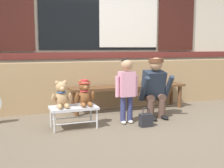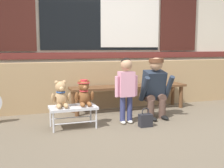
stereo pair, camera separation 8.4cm
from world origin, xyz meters
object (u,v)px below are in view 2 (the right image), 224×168
adult_crouching (155,88)px  handbag_on_ground (145,120)px  teddy_bear_with_hat (84,93)px  wooden_bench_long (129,89)px  small_display_bench (73,109)px  child_standing (126,83)px  teddy_bear_plain (61,95)px

adult_crouching → handbag_on_ground: size_ratio=3.49×
teddy_bear_with_hat → wooden_bench_long: bearing=37.1°
small_display_bench → adult_crouching: 1.35m
teddy_bear_with_hat → adult_crouching: adult_crouching is taller
wooden_bench_long → child_standing: child_standing is taller
small_display_bench → child_standing: bearing=-2.9°
wooden_bench_long → handbag_on_ground: bearing=-100.5°
small_display_bench → teddy_bear_with_hat: teddy_bear_with_hat is taller
child_standing → adult_crouching: (0.55, 0.16, -0.11)m
teddy_bear_plain → handbag_on_ground: (1.12, -0.30, -0.37)m
teddy_bear_plain → teddy_bear_with_hat: (0.32, 0.00, 0.01)m
wooden_bench_long → small_display_bench: bearing=-146.8°
child_standing → adult_crouching: bearing=16.4°
adult_crouching → handbag_on_ground: adult_crouching is taller
handbag_on_ground → adult_crouching: bearing=49.0°
adult_crouching → handbag_on_ground: (-0.36, -0.42, -0.38)m
wooden_bench_long → teddy_bear_with_hat: teddy_bear_with_hat is taller
small_display_bench → handbag_on_ground: (0.96, -0.30, -0.17)m
adult_crouching → child_standing: bearing=-163.6°
wooden_bench_long → teddy_bear_plain: (-1.32, -0.75, 0.09)m
wooden_bench_long → handbag_on_ground: (-0.19, -1.05, -0.28)m
teddy_bear_with_hat → handbag_on_ground: size_ratio=1.34×
wooden_bench_long → small_display_bench: size_ratio=3.28×
teddy_bear_with_hat → teddy_bear_plain: bearing=-179.9°
wooden_bench_long → child_standing: 0.91m
child_standing → adult_crouching: 0.58m
wooden_bench_long → adult_crouching: bearing=-75.2°
child_standing → adult_crouching: size_ratio=1.01×
small_display_bench → handbag_on_ground: bearing=-17.1°
teddy_bear_with_hat → handbag_on_ground: bearing=-20.3°
adult_crouching → teddy_bear_plain: bearing=-175.3°
wooden_bench_long → small_display_bench: (-1.16, -0.76, -0.11)m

